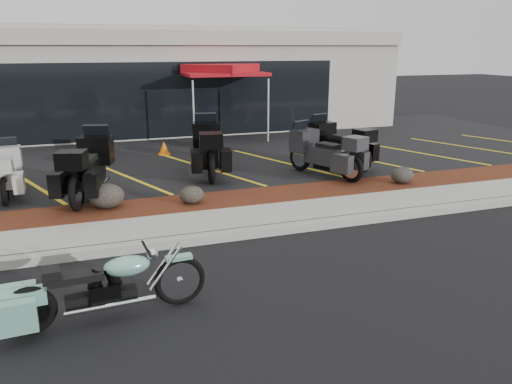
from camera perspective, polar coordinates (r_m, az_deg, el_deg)
name	(u,v)px	position (r m, az deg, el deg)	size (l,w,h in m)	color
ground	(289,252)	(8.37, 3.79, -6.91)	(90.00, 90.00, 0.00)	black
curb	(270,230)	(9.12, 1.62, -4.38)	(24.00, 0.25, 0.15)	gray
sidewalk	(257,218)	(9.74, 0.17, -3.01)	(24.00, 1.20, 0.15)	gray
mulch_bed	(239,201)	(10.82, -1.91, -1.00)	(24.00, 1.20, 0.16)	#3C150D
upper_lot	(189,153)	(15.91, -7.66, 4.45)	(26.00, 9.60, 0.15)	black
dealership_building	(157,79)	(21.80, -11.24, 12.58)	(18.00, 8.16, 4.00)	gray
boulder_left	(106,196)	(10.46, -16.73, -0.44)	(0.70, 0.59, 0.50)	black
boulder_mid	(192,195)	(10.42, -7.37, -0.31)	(0.52, 0.43, 0.37)	black
boulder_right	(402,175)	(12.37, 16.36, 1.88)	(0.56, 0.46, 0.39)	black
hero_cruiser	(179,273)	(6.66, -8.74, -9.19)	(2.56, 0.65, 0.90)	#6CA896
touring_white	(9,163)	(12.76, -26.43, 3.03)	(2.04, 0.78, 1.18)	beige
touring_black_front	(98,156)	(12.06, -17.57, 3.95)	(2.50, 0.95, 1.46)	black
touring_black_mid	(206,140)	(13.55, -5.75, 5.95)	(2.52, 0.96, 1.47)	black
touring_grey	(300,146)	(13.09, 5.08, 5.29)	(2.28, 0.87, 1.33)	#2B2B30
touring_black_rear	(319,137)	(14.33, 7.18, 6.22)	(2.32, 0.88, 1.35)	black
traffic_cone	(164,148)	(15.39, -10.48, 4.97)	(0.33, 0.33, 0.40)	#D96007
popup_canopy	(221,71)	(17.92, -4.02, 13.64)	(3.19, 3.19, 2.57)	silver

